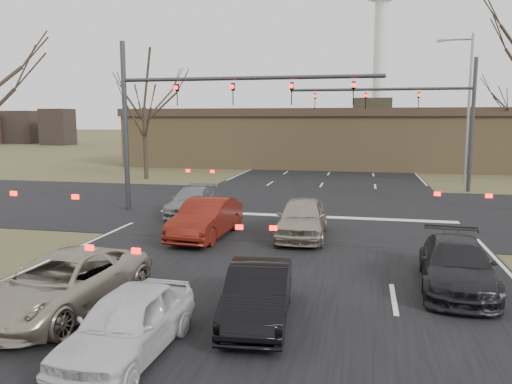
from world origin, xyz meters
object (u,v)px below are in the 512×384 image
car_red_ahead (206,218)px  mast_arm_far (424,109)px  car_white_sedan (127,323)px  mast_arm_near (190,104)px  car_black_hatch (258,293)px  streetlight_right_far (466,101)px  building (356,138)px  car_grey_ahead (192,201)px  car_silver_suv (63,283)px  car_silver_ahead (302,218)px  car_charcoal_sedan (457,265)px

car_red_ahead → mast_arm_far: bearing=61.4°
car_white_sedan → mast_arm_near: bearing=106.7°
mast_arm_near → car_black_hatch: bearing=-64.3°
mast_arm_far → streetlight_right_far: 5.12m
building → mast_arm_far: bearing=-74.4°
mast_arm_far → car_grey_ahead: (-11.21, -10.50, -4.40)m
car_silver_suv → car_grey_ahead: bearing=100.4°
car_red_ahead → car_silver_ahead: size_ratio=1.01×
streetlight_right_far → car_black_hatch: (-8.82, -25.92, -4.97)m
mast_arm_near → car_silver_ahead: size_ratio=2.77×
building → car_silver_ahead: 29.07m
car_silver_suv → building: bearing=86.3°
building → car_grey_ahead: (-7.03, -25.50, -2.05)m
building → car_silver_ahead: (-1.50, -28.96, -1.92)m
mast_arm_near → car_white_sedan: size_ratio=3.25×
streetlight_right_far → car_black_hatch: bearing=-108.8°
building → mast_arm_far: size_ratio=3.81×
mast_arm_near → car_black_hatch: (5.73, -11.92, -4.45)m
building → car_black_hatch: 37.00m
mast_arm_near → car_silver_suv: bearing=-84.3°
car_black_hatch → car_grey_ahead: size_ratio=0.89×
building → streetlight_right_far: bearing=-56.4°
mast_arm_near → streetlight_right_far: streetlight_right_far is taller
car_silver_suv → car_silver_ahead: size_ratio=1.10×
mast_arm_near → building: bearing=73.9°
streetlight_right_far → car_charcoal_sedan: size_ratio=2.28×
car_white_sedan → car_charcoal_sedan: (6.66, 5.25, 0.00)m
streetlight_right_far → car_black_hatch: 27.82m
mast_arm_near → car_silver_suv: 13.15m
building → car_charcoal_sedan: size_ratio=9.66×
car_silver_suv → car_white_sedan: bearing=-29.6°
building → car_grey_ahead: bearing=-105.4°
car_charcoal_sedan → streetlight_right_far: bearing=83.9°
mast_arm_far → car_charcoal_sedan: mast_arm_far is taller
streetlight_right_far → car_red_ahead: (-12.32, -18.74, -4.86)m
building → mast_arm_near: mast_arm_near is taller
mast_arm_far → car_red_ahead: 17.89m
streetlight_right_far → car_grey_ahead: size_ratio=2.36×
building → car_red_ahead: (-5.00, -29.74, -1.94)m
car_black_hatch → car_silver_ahead: bearing=84.4°
car_black_hatch → car_grey_ahead: 12.68m
building → mast_arm_near: 26.14m
car_red_ahead → car_charcoal_sedan: bearing=-23.2°
car_white_sedan → mast_arm_far: bearing=74.2°
car_grey_ahead → mast_arm_far: bearing=40.4°
car_charcoal_sedan → car_silver_ahead: bearing=138.1°
car_grey_ahead → car_red_ahead: (2.03, -4.24, 0.11)m
streetlight_right_far → car_silver_suv: (-13.32, -26.33, -4.92)m
car_charcoal_sedan → car_red_ahead: car_red_ahead is taller
mast_arm_far → streetlight_right_far: size_ratio=1.11×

